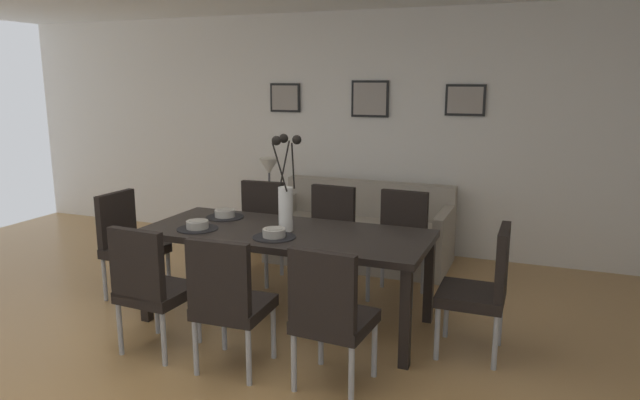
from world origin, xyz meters
TOP-DOWN VIEW (x-y plane):
  - ground_plane at (0.00, 0.00)m, footprint 9.00×9.00m
  - back_wall_panel at (0.00, 3.25)m, footprint 9.00×0.10m
  - dining_table at (0.16, 0.99)m, footprint 2.20×0.91m
  - dining_chair_near_left at (-0.48, 0.15)m, footprint 0.46×0.46m
  - dining_chair_near_right at (-0.52, 1.83)m, footprint 0.47×0.47m
  - dining_chair_far_left at (0.16, 0.12)m, footprint 0.46×0.46m
  - dining_chair_far_right at (0.18, 1.87)m, footprint 0.47×0.47m
  - dining_chair_mid_left at (0.84, 0.15)m, footprint 0.47×0.47m
  - dining_chair_mid_right at (0.85, 1.87)m, footprint 0.47×0.47m
  - dining_chair_head_west at (-1.35, 0.98)m, footprint 0.46×0.46m
  - dining_chair_head_east at (1.65, 0.97)m, footprint 0.44×0.44m
  - centerpiece_vase at (0.16, 0.99)m, footprint 0.21×0.23m
  - placemat_near_left at (-0.50, 0.78)m, footprint 0.32×0.32m
  - bowl_near_left at (-0.50, 0.78)m, footprint 0.17×0.17m
  - placemat_near_right at (-0.50, 1.19)m, footprint 0.32×0.32m
  - bowl_near_right at (-0.50, 1.19)m, footprint 0.17×0.17m
  - placemat_far_left at (0.16, 0.78)m, footprint 0.32×0.32m
  - bowl_far_left at (0.16, 0.78)m, footprint 0.17×0.17m
  - sofa at (0.23, 2.70)m, footprint 1.86×0.84m
  - side_table at (-0.84, 2.72)m, footprint 0.36×0.36m
  - table_lamp at (-0.84, 2.72)m, footprint 0.22×0.22m
  - framed_picture_left at (-0.85, 3.18)m, footprint 0.37×0.03m
  - framed_picture_center at (0.16, 3.18)m, footprint 0.42×0.03m
  - framed_picture_right at (1.17, 3.18)m, footprint 0.40×0.03m

SIDE VIEW (x-z plane):
  - ground_plane at x=0.00m, z-range 0.00..0.00m
  - side_table at x=-0.84m, z-range 0.00..0.52m
  - sofa at x=0.23m, z-range -0.12..0.68m
  - dining_chair_near_left at x=-0.48m, z-range 0.05..0.97m
  - dining_chair_near_right at x=-0.52m, z-range 0.05..0.97m
  - dining_chair_far_left at x=0.16m, z-range 0.05..0.97m
  - dining_chair_far_right at x=0.18m, z-range 0.05..0.97m
  - dining_chair_mid_left at x=0.84m, z-range 0.05..0.97m
  - dining_chair_mid_right at x=0.85m, z-range 0.05..0.97m
  - dining_chair_head_west at x=-1.35m, z-range 0.05..0.97m
  - dining_chair_head_east at x=1.65m, z-range 0.05..0.97m
  - dining_table at x=0.16m, z-range 0.30..1.04m
  - placemat_near_left at x=-0.50m, z-range 0.74..0.75m
  - placemat_near_right at x=-0.50m, z-range 0.74..0.75m
  - placemat_far_left at x=0.16m, z-range 0.74..0.75m
  - bowl_near_left at x=-0.50m, z-range 0.75..0.81m
  - bowl_near_right at x=-0.50m, z-range 0.75..0.81m
  - bowl_far_left at x=0.16m, z-range 0.75..0.81m
  - table_lamp at x=-0.84m, z-range 0.64..1.15m
  - centerpiece_vase at x=0.16m, z-range 0.66..1.39m
  - back_wall_panel at x=0.00m, z-range 0.00..2.60m
  - framed_picture_center at x=0.16m, z-range 1.47..1.87m
  - framed_picture_left at x=-0.85m, z-range 1.51..1.83m
  - framed_picture_right at x=1.17m, z-range 1.51..1.83m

